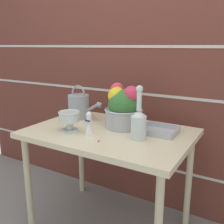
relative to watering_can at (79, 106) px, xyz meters
name	(u,v)px	position (x,y,z in m)	size (l,w,h in m)	color
brick_wall	(141,70)	(0.36, 0.33, 0.26)	(3.60, 0.08, 2.20)	brown
patio_table	(109,142)	(0.36, -0.16, -0.17)	(1.07, 0.72, 0.74)	beige
watering_can	(79,106)	(0.00, 0.00, 0.00)	(0.31, 0.16, 0.26)	#93999E
crystal_pedestal_bowl	(69,119)	(0.15, -0.30, -0.01)	(0.14, 0.14, 0.13)	silver
flower_planter	(123,108)	(0.41, -0.04, 0.04)	(0.26, 0.26, 0.30)	#ADADB2
glass_decanter	(139,122)	(0.60, -0.20, 0.01)	(0.09, 0.09, 0.33)	silver
figurine_vase	(89,126)	(0.30, -0.29, -0.03)	(0.06, 0.06, 0.15)	white
wire_tray	(159,131)	(0.66, -0.03, -0.08)	(0.23, 0.20, 0.04)	#B7B7BC
fallen_petal	(99,141)	(0.42, -0.36, -0.09)	(0.01, 0.01, 0.01)	#E03856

